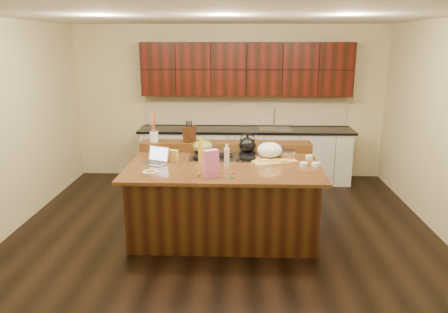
{
  "coord_description": "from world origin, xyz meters",
  "views": [
    {
      "loc": [
        0.2,
        -5.29,
        2.42
      ],
      "look_at": [
        0.0,
        0.05,
        1.0
      ],
      "focal_mm": 35.0,
      "sensor_mm": 36.0,
      "label": 1
    }
  ],
  "objects": [
    {
      "name": "kitchen_timer",
      "position": [
        0.55,
        -0.18,
        0.96
      ],
      "size": [
        0.09,
        0.09,
        0.07
      ],
      "primitive_type": "cone",
      "rotation": [
        0.0,
        0.0,
        0.18
      ],
      "color": "silver",
      "rests_on": "island"
    },
    {
      "name": "vinegar_bottle",
      "position": [
        0.04,
        -0.19,
        1.04
      ],
      "size": [
        0.08,
        0.08,
        0.25
      ],
      "primitive_type": "cylinder",
      "rotation": [
        0.0,
        0.0,
        -0.25
      ],
      "color": "silver",
      "rests_on": "island"
    },
    {
      "name": "package_box",
      "position": [
        -0.65,
        0.09,
        0.99
      ],
      "size": [
        0.12,
        0.09,
        0.15
      ],
      "primitive_type": "cube",
      "rotation": [
        0.0,
        0.0,
        -0.2
      ],
      "color": "gold",
      "rests_on": "island"
    },
    {
      "name": "gumdrop_13",
      "position": [
        0.13,
        -0.61,
        0.93
      ],
      "size": [
        0.02,
        0.02,
        0.02
      ],
      "primitive_type": "ellipsoid",
      "color": "#198C26",
      "rests_on": "island"
    },
    {
      "name": "gumdrop_5",
      "position": [
        0.08,
        -0.43,
        0.93
      ],
      "size": [
        0.02,
        0.02,
        0.02
      ],
      "primitive_type": "ellipsoid",
      "color": "#198C26",
      "rests_on": "island"
    },
    {
      "name": "gumdrop_2",
      "position": [
        -0.14,
        -0.59,
        0.93
      ],
      "size": [
        0.02,
        0.02,
        0.02
      ],
      "primitive_type": "ellipsoid",
      "color": "red",
      "rests_on": "island"
    },
    {
      "name": "gumdrop_1",
      "position": [
        0.09,
        -0.61,
        0.93
      ],
      "size": [
        0.02,
        0.02,
        0.02
      ],
      "primitive_type": "ellipsoid",
      "color": "#198C26",
      "rests_on": "island"
    },
    {
      "name": "wooden_tray",
      "position": [
        0.59,
        0.21,
        1.02
      ],
      "size": [
        0.68,
        0.6,
        0.23
      ],
      "rotation": [
        0.0,
        0.0,
        0.4
      ],
      "color": "tan",
      "rests_on": "island"
    },
    {
      "name": "gumdrop_6",
      "position": [
        -0.26,
        -0.5,
        0.93
      ],
      "size": [
        0.02,
        0.02,
        0.02
      ],
      "primitive_type": "ellipsoid",
      "color": "red",
      "rests_on": "island"
    },
    {
      "name": "gumdrop_4",
      "position": [
        -0.03,
        -0.39,
        0.93
      ],
      "size": [
        0.02,
        0.02,
        0.02
      ],
      "primitive_type": "ellipsoid",
      "color": "red",
      "rests_on": "island"
    },
    {
      "name": "gumdrop_3",
      "position": [
        -0.22,
        -0.49,
        0.93
      ],
      "size": [
        0.02,
        0.02,
        0.02
      ],
      "primitive_type": "ellipsoid",
      "color": "#198C26",
      "rests_on": "island"
    },
    {
      "name": "cooktop",
      "position": [
        0.0,
        0.3,
        0.94
      ],
      "size": [
        0.92,
        0.52,
        0.05
      ],
      "color": "gray",
      "rests_on": "island"
    },
    {
      "name": "ramekin_c",
      "position": [
        1.14,
        -0.07,
        0.94
      ],
      "size": [
        0.11,
        0.11,
        0.04
      ],
      "primitive_type": "cylinder",
      "rotation": [
        0.0,
        0.0,
        -0.12
      ],
      "color": "white",
      "rests_on": "island"
    },
    {
      "name": "island",
      "position": [
        0.0,
        0.0,
        0.46
      ],
      "size": [
        2.4,
        1.6,
        0.92
      ],
      "color": "black",
      "rests_on": "ground"
    },
    {
      "name": "gumdrop_12",
      "position": [
        -0.27,
        -0.56,
        0.93
      ],
      "size": [
        0.02,
        0.02,
        0.02
      ],
      "primitive_type": "ellipsoid",
      "color": "red",
      "rests_on": "island"
    },
    {
      "name": "back_ledge",
      "position": [
        0.0,
        0.7,
        0.98
      ],
      "size": [
        2.4,
        0.3,
        0.12
      ],
      "primitive_type": "cube",
      "color": "black",
      "rests_on": "island"
    },
    {
      "name": "gumdrop_9",
      "position": [
        -0.01,
        -0.46,
        0.93
      ],
      "size": [
        0.02,
        0.02,
        0.02
      ],
      "primitive_type": "ellipsoid",
      "color": "#198C26",
      "rests_on": "island"
    },
    {
      "name": "gumdrop_7",
      "position": [
        -0.21,
        -0.45,
        0.93
      ],
      "size": [
        0.02,
        0.02,
        0.02
      ],
      "primitive_type": "ellipsoid",
      "color": "#198C26",
      "rests_on": "island"
    },
    {
      "name": "gumdrop_11",
      "position": [
        -0.16,
        -0.6,
        0.93
      ],
      "size": [
        0.02,
        0.02,
        0.02
      ],
      "primitive_type": "ellipsoid",
      "color": "#198C26",
      "rests_on": "island"
    },
    {
      "name": "knife_block",
      "position": [
        -0.51,
        0.7,
        1.15
      ],
      "size": [
        0.18,
        0.21,
        0.22
      ],
      "primitive_type": "cube",
      "rotation": [
        0.0,
        0.0,
        -0.42
      ],
      "color": "black",
      "rests_on": "back_ledge"
    },
    {
      "name": "ramekin_a",
      "position": [
        0.99,
        -0.07,
        0.94
      ],
      "size": [
        0.1,
        0.1,
        0.04
      ],
      "primitive_type": "cylinder",
      "rotation": [
        0.0,
        0.0,
        -0.01
      ],
      "color": "white",
      "rests_on": "island"
    },
    {
      "name": "gumdrop_10",
      "position": [
        -0.21,
        -0.48,
        0.93
      ],
      "size": [
        0.02,
        0.02,
        0.02
      ],
      "primitive_type": "ellipsoid",
      "color": "red",
      "rests_on": "island"
    },
    {
      "name": "candy_plate",
      "position": [
        -0.85,
        -0.4,
        0.93
      ],
      "size": [
        0.23,
        0.23,
        0.01
      ],
      "primitive_type": "cylinder",
      "rotation": [
        0.0,
        0.0,
        0.34
      ],
      "color": "white",
      "rests_on": "island"
    },
    {
      "name": "back_counter",
      "position": [
        0.3,
        2.23,
        0.98
      ],
      "size": [
        3.7,
        0.66,
        2.4
      ],
      "color": "silver",
      "rests_on": "ground"
    },
    {
      "name": "pink_bag",
      "position": [
        -0.13,
        -0.55,
        1.08
      ],
      "size": [
        0.19,
        0.16,
        0.31
      ],
      "primitive_type": "cube",
      "rotation": [
        0.0,
        0.0,
        0.54
      ],
      "color": "pink",
      "rests_on": "island"
    },
    {
      "name": "gumdrop_0",
      "position": [
        -0.05,
        -0.39,
        0.93
      ],
      "size": [
        0.02,
        0.02,
        0.02
      ],
      "primitive_type": "ellipsoid",
      "color": "red",
      "rests_on": "island"
    },
    {
      "name": "strainer_bowl",
      "position": [
        0.81,
        0.27,
        0.97
      ],
      "size": [
        0.27,
        0.27,
        0.09
      ],
      "primitive_type": "cylinder",
      "rotation": [
        0.0,
        0.0,
        0.14
      ],
      "color": "#996B3F",
      "rests_on": "island"
    },
    {
      "name": "room",
      "position": [
        0.0,
        0.0,
        1.35
      ],
      "size": [
        5.52,
        5.02,
        2.72
      ],
      "color": "black",
      "rests_on": "ground"
    },
    {
      "name": "gumdrop_8",
      "position": [
        0.13,
        -0.45,
        0.93
      ],
      "size": [
        0.02,
        0.02,
        0.02
      ],
      "primitive_type": "ellipsoid",
      "color": "red",
      "rests_on": "island"
    },
    {
      "name": "kettle",
      "position": [
        0.3,
        0.43,
        1.07
      ],
      "size": [
        0.24,
        0.24,
        0.2
      ],
      "primitive_type": "ellipsoid",
      "rotation": [
        0.0,
        0.0,
        -0.08
      ],
      "color": "black",
      "rests_on": "cooktop"
    },
    {
      "name": "ramekin_b",
      "position": [
        1.11,
        0.28,
        0.94
      ],
      "size": [
        0.12,
        0.12,
        0.04
      ],
      "primitive_type": "cylinder",
      "rotation": [
        0.0,
        0.0,
        0.25
      ],
      "color": "white",
      "rests_on": "island"
    },
    {
      "name": "oil_bottle",
      "position": [
        -0.29,
        0.05,
        1.06
      ],
      "size": [
        0.08,
        0.08,
        0.27
      ],
      "primitive_type": "cylinder",
      "rotation": [
        0.0,
        0.0,
        -0.12
      ],
      "color": "yellow",
      "rests_on": "island"
    },
    {
      "name": "utensil_crock",
      "position": [
        -1.02,
        0.7,
        1.11
      ],
      "size": [
        0.13,
        0.13,
        0.14
      ],
      "primitive_type": "cylinder",
      "rotation": [
        0.0,
        0.0,
        0.1
      ],
      "color": "white",
      "rests_on": "back_ledge"
    },
    {
      "name": "laptop",
      "position": [
        -0.85,
        -0.0,
        0.97
      ],
      "size": [
        0.36,
        0.33,
        0.2
      ],
      "rotation": [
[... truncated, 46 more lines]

